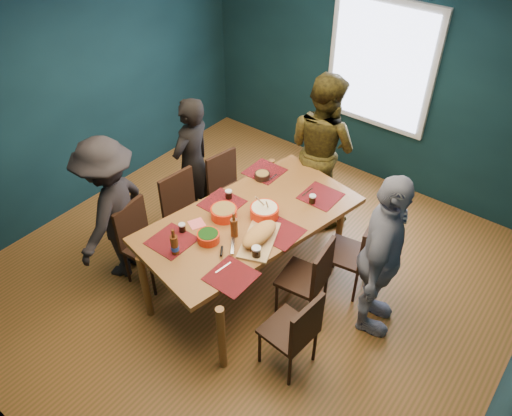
{
  "coord_description": "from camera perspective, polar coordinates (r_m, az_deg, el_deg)",
  "views": [
    {
      "loc": [
        2.31,
        -2.89,
        3.94
      ],
      "look_at": [
        0.03,
        0.04,
        0.93
      ],
      "focal_mm": 35.0,
      "sensor_mm": 36.0,
      "label": 1
    }
  ],
  "objects": [
    {
      "name": "room",
      "position": [
        4.68,
        1.5,
        5.68
      ],
      "size": [
        5.01,
        5.01,
        2.71
      ],
      "color": "#99572C",
      "rests_on": "ground"
    },
    {
      "name": "dining_table",
      "position": [
        4.89,
        -0.67,
        -1.8
      ],
      "size": [
        1.49,
        2.35,
        0.83
      ],
      "rotation": [
        0.0,
        0.0,
        -0.19
      ],
      "color": "brown",
      "rests_on": "floor"
    },
    {
      "name": "chair_left_far",
      "position": [
        5.76,
        -3.28,
        2.63
      ],
      "size": [
        0.48,
        0.48,
        0.91
      ],
      "rotation": [
        0.0,
        0.0,
        -0.18
      ],
      "color": "black",
      "rests_on": "floor"
    },
    {
      "name": "chair_left_mid",
      "position": [
        5.44,
        -8.18,
        -0.01
      ],
      "size": [
        0.48,
        0.48,
        0.95
      ],
      "rotation": [
        0.0,
        0.0,
        -0.12
      ],
      "color": "black",
      "rests_on": "floor"
    },
    {
      "name": "chair_left_near",
      "position": [
        5.19,
        -13.05,
        -3.3
      ],
      "size": [
        0.46,
        0.46,
        0.91
      ],
      "rotation": [
        0.0,
        0.0,
        0.11
      ],
      "color": "black",
      "rests_on": "floor"
    },
    {
      "name": "chair_right_far",
      "position": [
        5.03,
        11.42,
        -4.7
      ],
      "size": [
        0.47,
        0.47,
        0.91
      ],
      "rotation": [
        0.0,
        0.0,
        0.16
      ],
      "color": "black",
      "rests_on": "floor"
    },
    {
      "name": "chair_right_mid",
      "position": [
        4.71,
        6.36,
        -7.64
      ],
      "size": [
        0.46,
        0.46,
        0.92
      ],
      "rotation": [
        0.0,
        0.0,
        0.13
      ],
      "color": "black",
      "rests_on": "floor"
    },
    {
      "name": "chair_right_near",
      "position": [
        4.31,
        4.64,
        -13.69
      ],
      "size": [
        0.44,
        0.44,
        0.89
      ],
      "rotation": [
        0.0,
        0.0,
        -0.09
      ],
      "color": "black",
      "rests_on": "floor"
    },
    {
      "name": "person_far_left",
      "position": [
        5.68,
        -7.27,
        5.03
      ],
      "size": [
        0.44,
        0.62,
        1.6
      ],
      "primitive_type": "imported",
      "rotation": [
        0.0,
        0.0,
        4.81
      ],
      "color": "black",
      "rests_on": "floor"
    },
    {
      "name": "person_back",
      "position": [
        5.76,
        7.56,
        6.81
      ],
      "size": [
        1.0,
        0.85,
        1.81
      ],
      "primitive_type": "imported",
      "rotation": [
        0.0,
        0.0,
        2.93
      ],
      "color": "black",
      "rests_on": "floor"
    },
    {
      "name": "person_right",
      "position": [
        4.52,
        14.11,
        -5.58
      ],
      "size": [
        0.68,
        1.08,
        1.71
      ],
      "primitive_type": "imported",
      "rotation": [
        0.0,
        0.0,
        1.86
      ],
      "color": "silver",
      "rests_on": "floor"
    },
    {
      "name": "person_near_left",
      "position": [
        5.16,
        -16.17,
        -0.25
      ],
      "size": [
        0.92,
        1.18,
        1.61
      ],
      "primitive_type": "imported",
      "rotation": [
        0.0,
        0.0,
        5.06
      ],
      "color": "black",
      "rests_on": "floor"
    },
    {
      "name": "bowl_salad",
      "position": [
        4.82,
        -3.7,
        -0.5
      ],
      "size": [
        0.26,
        0.26,
        0.11
      ],
      "color": "red",
      "rests_on": "dining_table"
    },
    {
      "name": "bowl_dumpling",
      "position": [
        4.81,
        0.96,
        -0.38
      ],
      "size": [
        0.28,
        0.28,
        0.26
      ],
      "color": "red",
      "rests_on": "dining_table"
    },
    {
      "name": "bowl_herbs",
      "position": [
        4.58,
        -5.47,
        -3.28
      ],
      "size": [
        0.21,
        0.21,
        0.09
      ],
      "color": "red",
      "rests_on": "dining_table"
    },
    {
      "name": "cutting_board",
      "position": [
        4.54,
        0.35,
        -3.16
      ],
      "size": [
        0.46,
        0.7,
        0.15
      ],
      "rotation": [
        0.0,
        0.0,
        0.38
      ],
      "color": "tan",
      "rests_on": "dining_table"
    },
    {
      "name": "small_bowl",
      "position": [
        5.33,
        0.72,
        3.73
      ],
      "size": [
        0.17,
        0.17,
        0.07
      ],
      "color": "black",
      "rests_on": "dining_table"
    },
    {
      "name": "beer_bottle_a",
      "position": [
        4.46,
        -9.29,
        -4.21
      ],
      "size": [
        0.08,
        0.08,
        0.28
      ],
      "color": "#4C230D",
      "rests_on": "dining_table"
    },
    {
      "name": "beer_bottle_b",
      "position": [
        4.57,
        -2.52,
        -2.2
      ],
      "size": [
        0.07,
        0.07,
        0.27
      ],
      "color": "#4C230D",
      "rests_on": "dining_table"
    },
    {
      "name": "cola_glass_a",
      "position": [
        4.7,
        -8.44,
        -2.21
      ],
      "size": [
        0.07,
        0.07,
        0.09
      ],
      "color": "black",
      "rests_on": "dining_table"
    },
    {
      "name": "cola_glass_b",
      "position": [
        4.39,
        0.04,
        -5.05
      ],
      "size": [
        0.08,
        0.08,
        0.12
      ],
      "color": "black",
      "rests_on": "dining_table"
    },
    {
      "name": "cola_glass_c",
      "position": [
        5.01,
        6.46,
        1.03
      ],
      "size": [
        0.07,
        0.07,
        0.1
      ],
      "color": "black",
      "rests_on": "dining_table"
    },
    {
      "name": "cola_glass_d",
      "position": [
        5.05,
        -3.15,
        1.59
      ],
      "size": [
        0.07,
        0.07,
        0.1
      ],
      "color": "black",
      "rests_on": "dining_table"
    },
    {
      "name": "napkin_a",
      "position": [
        4.69,
        2.54,
        -2.63
      ],
      "size": [
        0.22,
        0.22,
        0.0
      ],
      "primitive_type": "cube",
      "rotation": [
        0.0,
        0.0,
        0.57
      ],
      "color": "#FF6B73",
      "rests_on": "dining_table"
    },
    {
      "name": "napkin_b",
      "position": [
        4.8,
        -6.79,
        -1.79
      ],
      "size": [
        0.19,
        0.19,
        0.0
      ],
      "primitive_type": "cube",
      "rotation": [
        0.0,
        0.0,
        -0.44
      ],
      "color": "#FF6B73",
      "rests_on": "dining_table"
    },
    {
      "name": "napkin_c",
      "position": [
        4.28,
        -3.73,
        -7.84
      ],
      "size": [
        0.2,
        0.2,
        0.0
      ],
      "primitive_type": "cube",
      "rotation": [
        0.0,
        0.0,
        0.61
      ],
      "color": "#FF6B73",
      "rests_on": "dining_table"
    }
  ]
}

